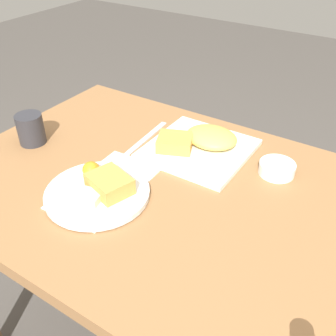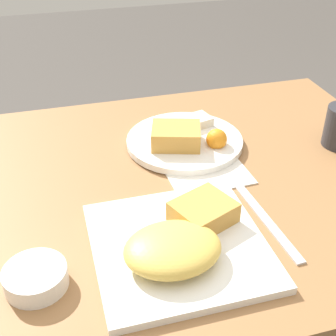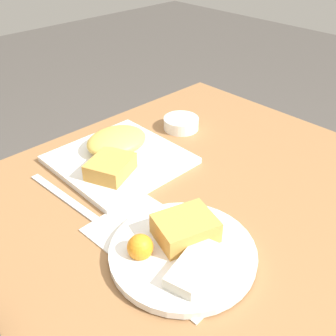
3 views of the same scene
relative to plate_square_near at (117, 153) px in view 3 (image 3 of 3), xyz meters
The scene contains 6 objects.
dining_table 0.22m from the plate_square_near, 81.95° to the left, with size 1.05×0.77×0.72m.
menu_card 0.30m from the plate_square_near, 67.82° to the left, with size 0.17×0.29×0.00m.
plate_square_near is the anchor object (origin of this frame).
plate_oval_far 0.33m from the plate_square_near, 71.41° to the left, with size 0.25×0.25×0.05m.
sauce_ramekin 0.22m from the plate_square_near, behind, with size 0.09×0.09×0.03m.
butter_knife 0.17m from the plate_square_near, 10.87° to the left, with size 0.03×0.22×0.00m.
Camera 3 is at (0.42, 0.44, 1.22)m, focal length 42.00 mm.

